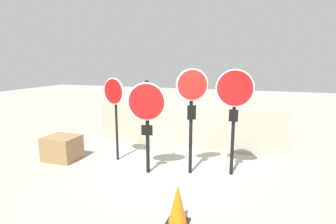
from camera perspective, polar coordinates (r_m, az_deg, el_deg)
ground_plane at (r=6.71m, az=-0.11°, el=-12.52°), size 40.00×40.00×0.00m
fence_back at (r=8.18m, az=3.94°, el=-3.37°), size 5.88×0.12×1.31m
stop_sign_0 at (r=7.06m, az=-11.60°, el=2.56°), size 0.68×0.24×2.26m
stop_sign_1 at (r=6.11m, az=-4.64°, el=0.20°), size 0.87×0.22×2.24m
stop_sign_2 at (r=6.05m, az=5.17°, el=2.31°), size 0.68×0.34×2.52m
stop_sign_3 at (r=6.12m, az=14.23°, el=2.32°), size 0.85×0.14×2.51m
traffic_cone_0 at (r=4.59m, az=2.12°, el=-19.49°), size 0.38×0.38×0.69m
storage_crate at (r=7.85m, az=-22.04°, el=-7.26°), size 0.88×0.74×0.66m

